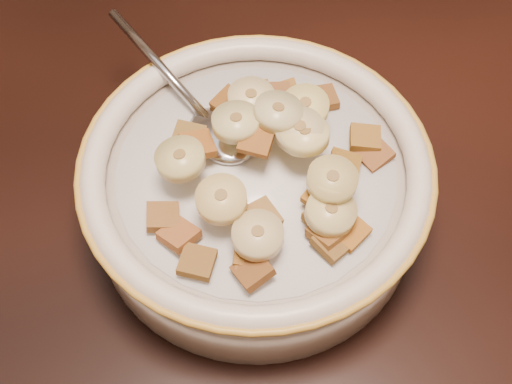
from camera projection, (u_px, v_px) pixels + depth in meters
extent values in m
cube|color=black|center=(36.00, 202.00, 0.54)|extent=(1.40, 0.91, 0.04)
cylinder|color=beige|center=(256.00, 195.00, 0.49)|extent=(0.22, 0.22, 0.05)
cylinder|color=white|center=(256.00, 173.00, 0.46)|extent=(0.18, 0.18, 0.00)
ellipsoid|color=#AEAFB6|center=(222.00, 135.00, 0.48)|extent=(0.06, 0.06, 0.01)
cube|color=brown|center=(230.00, 102.00, 0.48)|extent=(0.03, 0.03, 0.01)
cube|color=#93581E|center=(198.00, 145.00, 0.46)|extent=(0.02, 0.02, 0.01)
cube|color=#955A2F|center=(179.00, 235.00, 0.43)|extent=(0.03, 0.03, 0.01)
cube|color=brown|center=(188.00, 138.00, 0.46)|extent=(0.03, 0.03, 0.01)
cube|color=#9A642E|center=(163.00, 217.00, 0.44)|extent=(0.02, 0.02, 0.01)
cube|color=#9C581C|center=(349.00, 231.00, 0.43)|extent=(0.03, 0.03, 0.01)
cube|color=#9B5719|center=(323.00, 197.00, 0.44)|extent=(0.03, 0.03, 0.01)
cube|color=brown|center=(253.00, 270.00, 0.42)|extent=(0.03, 0.03, 0.01)
cube|color=brown|center=(322.00, 98.00, 0.49)|extent=(0.02, 0.02, 0.01)
cube|color=brown|center=(285.00, 95.00, 0.49)|extent=(0.02, 0.02, 0.01)
cube|color=brown|center=(261.00, 217.00, 0.43)|extent=(0.03, 0.03, 0.01)
cube|color=#9D5E21|center=(251.00, 253.00, 0.42)|extent=(0.03, 0.03, 0.01)
cube|color=brown|center=(276.00, 95.00, 0.49)|extent=(0.02, 0.02, 0.01)
cube|color=#9C6C1C|center=(365.00, 138.00, 0.47)|extent=(0.03, 0.03, 0.01)
cube|color=#92601E|center=(344.00, 166.00, 0.46)|extent=(0.03, 0.03, 0.01)
cube|color=brown|center=(333.00, 243.00, 0.43)|extent=(0.03, 0.03, 0.01)
cube|color=brown|center=(256.00, 140.00, 0.44)|extent=(0.03, 0.03, 0.01)
cube|color=brown|center=(328.00, 232.00, 0.43)|extent=(0.03, 0.03, 0.01)
cube|color=#945D2B|center=(252.00, 256.00, 0.42)|extent=(0.02, 0.02, 0.01)
cube|color=#8F611A|center=(324.00, 220.00, 0.44)|extent=(0.03, 0.03, 0.01)
cube|color=brown|center=(197.00, 262.00, 0.42)|extent=(0.03, 0.03, 0.01)
cube|color=brown|center=(256.00, 95.00, 0.49)|extent=(0.02, 0.02, 0.01)
cube|color=#98592D|center=(374.00, 154.00, 0.47)|extent=(0.03, 0.03, 0.01)
cylinder|color=tan|center=(258.00, 235.00, 0.42)|extent=(0.04, 0.04, 0.01)
cylinder|color=#CFBC85|center=(300.00, 131.00, 0.45)|extent=(0.03, 0.03, 0.01)
cylinder|color=#D8CC6C|center=(305.00, 107.00, 0.46)|extent=(0.04, 0.04, 0.01)
cylinder|color=#E2D477|center=(331.00, 212.00, 0.43)|extent=(0.04, 0.04, 0.01)
cylinder|color=tan|center=(333.00, 178.00, 0.43)|extent=(0.04, 0.04, 0.02)
cylinder|color=#CEBA64|center=(332.00, 180.00, 0.43)|extent=(0.03, 0.03, 0.01)
cylinder|color=beige|center=(236.00, 122.00, 0.45)|extent=(0.04, 0.04, 0.01)
cylinder|color=tan|center=(221.00, 199.00, 0.42)|extent=(0.04, 0.04, 0.01)
cylinder|color=#C9BD67|center=(180.00, 159.00, 0.44)|extent=(0.04, 0.04, 0.01)
cylinder|color=#FAE196|center=(251.00, 98.00, 0.47)|extent=(0.04, 0.04, 0.01)
cylinder|color=#F7E87B|center=(305.00, 135.00, 0.44)|extent=(0.04, 0.04, 0.02)
cylinder|color=#CEC287|center=(278.00, 112.00, 0.45)|extent=(0.04, 0.04, 0.02)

